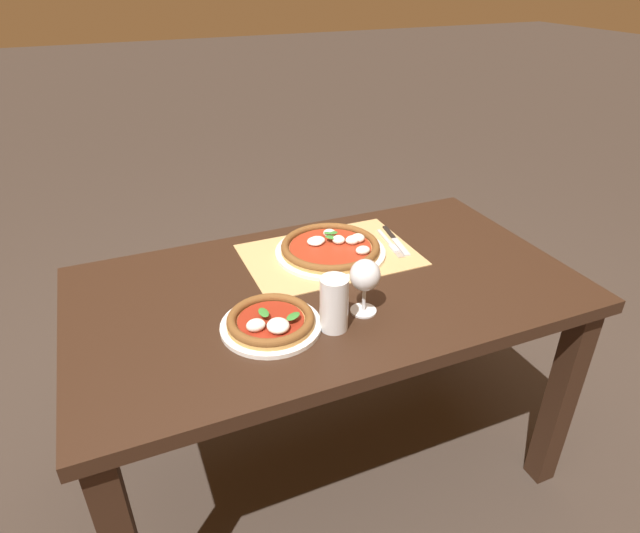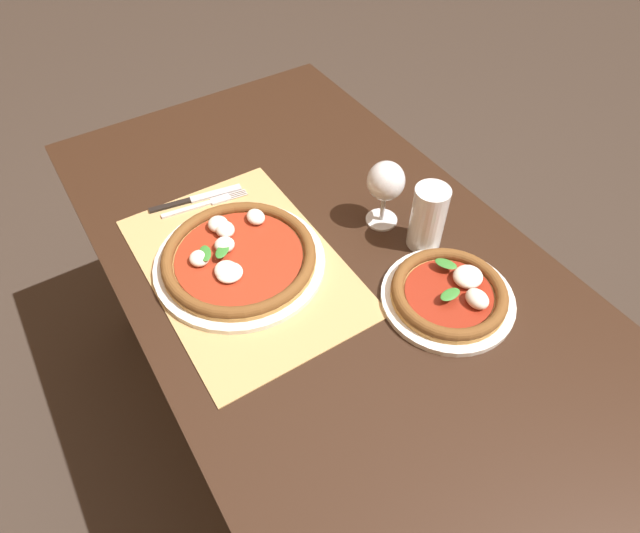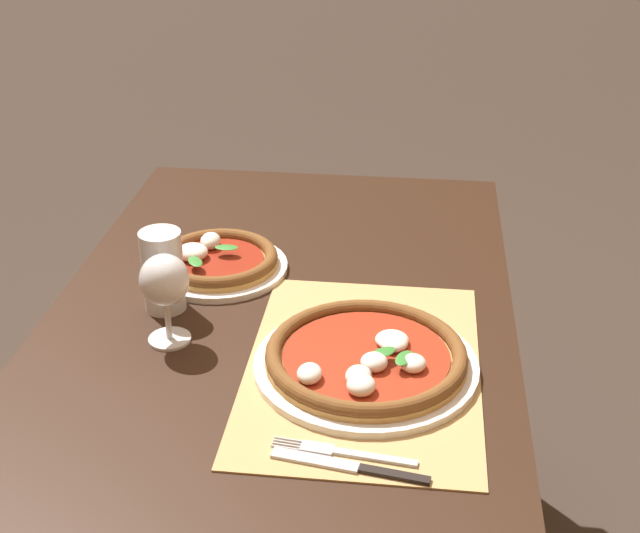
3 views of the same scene
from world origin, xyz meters
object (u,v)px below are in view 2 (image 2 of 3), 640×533
at_px(pizza_far, 450,294).
at_px(wine_glass, 386,184).
at_px(fork, 206,204).
at_px(knife, 196,199).
at_px(pint_glass, 428,219).
at_px(pizza_near, 238,257).

xyz_separation_m(pizza_far, wine_glass, (-0.25, 0.02, 0.09)).
height_order(fork, knife, knife).
relative_size(fork, knife, 0.93).
height_order(pint_glass, fork, pint_glass).
relative_size(pizza_near, pint_glass, 2.40).
xyz_separation_m(pint_glass, fork, (-0.36, -0.34, -0.06)).
xyz_separation_m(pint_glass, knife, (-0.38, -0.35, -0.06)).
height_order(pizza_near, wine_glass, wine_glass).
relative_size(pizza_near, knife, 1.62).
bearing_deg(pizza_far, fork, -150.60).
distance_m(pizza_far, wine_glass, 0.27).
distance_m(pizza_near, fork, 0.21).
distance_m(wine_glass, pint_glass, 0.11).
height_order(pizza_near, fork, pizza_near).
distance_m(wine_glass, knife, 0.44).
xyz_separation_m(wine_glass, knife, (-0.28, -0.32, -0.10)).
bearing_deg(pint_glass, pizza_near, -112.85).
distance_m(pizza_far, knife, 0.61).
height_order(pizza_near, pint_glass, pint_glass).
height_order(wine_glass, knife, wine_glass).
xyz_separation_m(pizza_near, knife, (-0.23, 0.01, -0.02)).
relative_size(pizza_near, pizza_far, 1.35).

